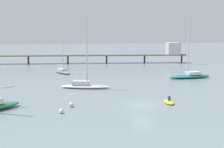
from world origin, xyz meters
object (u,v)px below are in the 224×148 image
at_px(sailboat_gray, 63,71).
at_px(sailboat_teal, 190,75).
at_px(mooring_buoy_far, 61,111).
at_px(mooring_buoy_outer, 71,104).
at_px(sailboat_white, 84,84).
at_px(pier, 128,52).
at_px(dinghy_yellow, 169,102).

bearing_deg(sailboat_gray, sailboat_teal, -26.97).
xyz_separation_m(mooring_buoy_far, mooring_buoy_outer, (1.40, 2.77, 0.03)).
xyz_separation_m(sailboat_white, sailboat_gray, (-2.52, 18.93, -0.16)).
bearing_deg(mooring_buoy_far, sailboat_teal, 37.45).
bearing_deg(pier, sailboat_white, -115.95).
height_order(sailboat_white, sailboat_teal, sailboat_teal).
xyz_separation_m(sailboat_white, dinghy_yellow, (9.71, -12.93, -0.46)).
bearing_deg(mooring_buoy_far, dinghy_yellow, 7.42).
xyz_separation_m(dinghy_yellow, mooring_buoy_outer, (-12.86, 0.91, 0.10)).
xyz_separation_m(sailboat_white, mooring_buoy_far, (-4.55, -14.79, -0.39)).
bearing_deg(dinghy_yellow, pier, 80.49).
distance_m(pier, mooring_buoy_outer, 53.72).
xyz_separation_m(pier, sailboat_gray, (-20.64, -18.29, -2.77)).
bearing_deg(mooring_buoy_far, pier, 66.45).
xyz_separation_m(sailboat_teal, dinghy_yellow, (-13.00, -19.03, -0.42)).
relative_size(sailboat_gray, dinghy_yellow, 2.51).
relative_size(pier, dinghy_yellow, 20.51).
relative_size(pier, mooring_buoy_far, 106.58).
bearing_deg(sailboat_white, sailboat_teal, 15.02).
relative_size(dinghy_yellow, mooring_buoy_far, 5.20).
bearing_deg(sailboat_white, mooring_buoy_outer, -104.68).
bearing_deg(sailboat_gray, dinghy_yellow, -69.00).
bearing_deg(sailboat_white, pier, 64.05).
bearing_deg(sailboat_teal, pier, 98.40).
height_order(dinghy_yellow, mooring_buoy_outer, dinghy_yellow).
distance_m(pier, sailboat_white, 41.48).
distance_m(sailboat_teal, mooring_buoy_far, 34.34).
bearing_deg(sailboat_gray, mooring_buoy_far, -93.44).
bearing_deg(sailboat_teal, dinghy_yellow, -124.35).
relative_size(sailboat_teal, dinghy_yellow, 4.13).
bearing_deg(dinghy_yellow, sailboat_teal, 55.65).
bearing_deg(sailboat_teal, mooring_buoy_far, -142.55).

